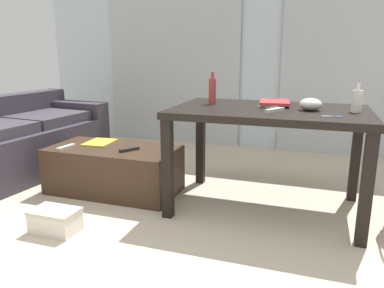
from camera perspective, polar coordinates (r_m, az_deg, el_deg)
The scene contains 16 objects.
ground_plane at distance 2.87m, azimuth 3.41°, elevation -10.02°, with size 8.09×8.09×0.00m, color beige.
wall_back at distance 4.67m, azimuth 10.74°, elevation 14.93°, with size 5.84×0.10×2.53m, color silver.
curtains at distance 4.58m, azimuth 10.47°, elevation 12.44°, with size 3.99×0.03×2.12m.
couch at distance 3.99m, azimuth -25.54°, elevation 0.19°, with size 1.00×1.88×0.74m.
coffee_table at distance 3.23m, azimuth -11.89°, elevation -3.86°, with size 1.08×0.55×0.39m.
craft_table at distance 2.75m, azimuth 11.75°, elevation 3.38°, with size 1.38×0.87×0.77m.
bottle_near at distance 2.73m, azimuth 24.04°, elevation 6.10°, with size 0.07×0.07×0.19m.
bottle_far at distance 2.90m, azimuth 3.14°, elevation 8.21°, with size 0.06×0.06×0.25m.
bowl at distance 2.71m, azimuth 17.78°, elevation 5.85°, with size 0.15×0.15×0.09m, color beige.
book_stack at distance 2.88m, azimuth 12.52°, elevation 6.17°, with size 0.25×0.30×0.04m.
tv_remote_on_table at distance 2.58m, azimuth 12.65°, elevation 5.10°, with size 0.04×0.17×0.02m, color #B7B7B2.
scissors at distance 2.48m, azimuth 20.98°, elevation 3.97°, with size 0.12×0.05×0.00m.
tv_remote_primary at distance 3.26m, azimuth -18.81°, elevation -0.44°, with size 0.04×0.18×0.02m, color #B7B7B2.
tv_remote_secondary at distance 3.04m, azimuth -9.62°, elevation -0.82°, with size 0.04×0.17×0.02m, color #232326.
magazine at distance 3.36m, azimuth -14.00°, elevation 0.26°, with size 0.22×0.28×0.01m, color gold.
shoebox at distance 2.66m, azimuth -20.28°, elevation -10.99°, with size 0.31×0.20×0.16m.
Camera 1 is at (0.68, -1.24, 1.16)m, focal length 34.67 mm.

